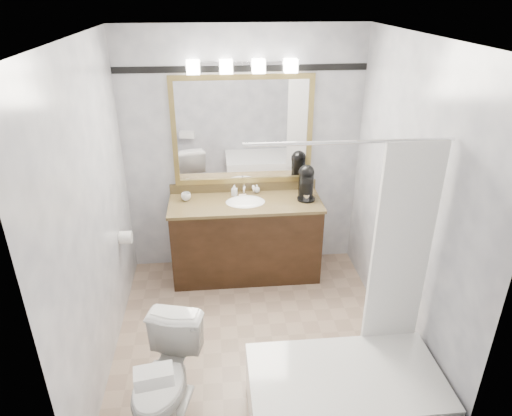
% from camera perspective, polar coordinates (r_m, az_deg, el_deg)
% --- Properties ---
extents(room, '(2.42, 2.62, 2.52)m').
position_cam_1_polar(room, '(3.48, -0.16, -0.33)').
color(room, gray).
rests_on(room, ground).
extents(vanity, '(1.53, 0.58, 0.97)m').
position_cam_1_polar(vanity, '(4.76, -1.28, -3.65)').
color(vanity, black).
rests_on(vanity, ground).
extents(mirror, '(1.40, 0.04, 1.10)m').
position_cam_1_polar(mirror, '(4.58, -1.67, 9.59)').
color(mirror, '#9D8547').
rests_on(mirror, room).
extents(vanity_light_bar, '(1.02, 0.14, 0.12)m').
position_cam_1_polar(vanity_light_bar, '(4.39, -1.73, 17.34)').
color(vanity_light_bar, silver).
rests_on(vanity_light_bar, room).
extents(accent_stripe, '(2.40, 0.01, 0.06)m').
position_cam_1_polar(accent_stripe, '(4.46, -1.78, 17.04)').
color(accent_stripe, black).
rests_on(accent_stripe, room).
extents(bathtub, '(1.30, 0.75, 1.96)m').
position_cam_1_polar(bathtub, '(3.45, 11.25, -21.44)').
color(bathtub, white).
rests_on(bathtub, ground).
extents(tp_roll, '(0.11, 0.12, 0.12)m').
position_cam_1_polar(tp_roll, '(4.40, -15.98, -3.55)').
color(tp_roll, white).
rests_on(tp_roll, room).
extents(toilet, '(0.57, 0.78, 0.72)m').
position_cam_1_polar(toilet, '(3.41, -11.28, -20.27)').
color(toilet, white).
rests_on(toilet, ground).
extents(tissue_box, '(0.24, 0.16, 0.09)m').
position_cam_1_polar(tissue_box, '(2.87, -12.65, -19.84)').
color(tissue_box, white).
rests_on(tissue_box, toilet).
extents(coffee_maker, '(0.18, 0.23, 0.35)m').
position_cam_1_polar(coffee_maker, '(4.61, 6.30, 3.34)').
color(coffee_maker, black).
rests_on(coffee_maker, vanity).
extents(cup_left, '(0.10, 0.10, 0.08)m').
position_cam_1_polar(cup_left, '(4.64, -8.73, 1.41)').
color(cup_left, white).
rests_on(cup_left, vanity).
extents(soap_bottle_a, '(0.07, 0.07, 0.11)m').
position_cam_1_polar(soap_bottle_a, '(4.69, -2.72, 2.23)').
color(soap_bottle_a, white).
rests_on(soap_bottle_a, vanity).
extents(soap_bottle_b, '(0.08, 0.08, 0.09)m').
position_cam_1_polar(soap_bottle_b, '(4.76, 0.09, 2.45)').
color(soap_bottle_b, white).
rests_on(soap_bottle_b, vanity).
extents(soap_bar, '(0.08, 0.05, 0.02)m').
position_cam_1_polar(soap_bar, '(4.67, -1.67, 1.53)').
color(soap_bar, beige).
rests_on(soap_bar, vanity).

